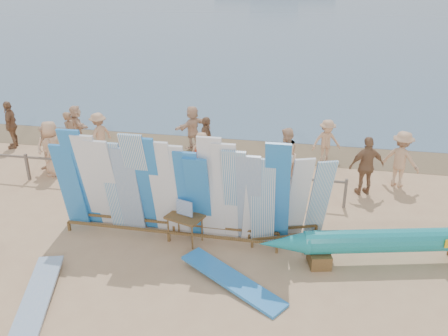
% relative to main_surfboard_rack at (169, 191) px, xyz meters
% --- Properties ---
extents(ground, '(160.00, 160.00, 0.00)m').
position_rel_main_surfboard_rack_xyz_m(ground, '(-1.56, -0.54, -1.32)').
color(ground, tan).
rests_on(ground, ground).
extents(wet_sand_strip, '(40.00, 2.60, 0.01)m').
position_rel_main_surfboard_rack_xyz_m(wet_sand_strip, '(-1.56, 6.66, -1.32)').
color(wet_sand_strip, brown).
rests_on(wet_sand_strip, ground).
extents(fence, '(12.08, 0.08, 0.90)m').
position_rel_main_surfboard_rack_xyz_m(fence, '(-1.56, 2.46, -0.69)').
color(fence, '#6B5C51').
rests_on(fence, ground).
extents(main_surfboard_rack, '(5.93, 0.94, 2.93)m').
position_rel_main_surfboard_rack_xyz_m(main_surfboard_rack, '(0.00, 0.00, 0.00)').
color(main_surfboard_rack, brown).
rests_on(main_surfboard_rack, ground).
extents(side_surfboard_rack, '(2.26, 1.32, 2.47)m').
position_rel_main_surfboard_rack_xyz_m(side_surfboard_rack, '(2.91, 0.39, -0.20)').
color(side_surfboard_rack, brown).
rests_on(side_surfboard_rack, ground).
extents(outrigger_canoe, '(6.28, 1.99, 0.90)m').
position_rel_main_surfboard_rack_xyz_m(outrigger_canoe, '(5.44, -0.15, -0.75)').
color(outrigger_canoe, brown).
rests_on(outrigger_canoe, ground).
extents(vendor_table, '(1.02, 0.86, 1.16)m').
position_rel_main_surfboard_rack_xyz_m(vendor_table, '(0.41, -0.14, -0.94)').
color(vendor_table, brown).
rests_on(vendor_table, ground).
extents(flat_board_a, '(1.31, 2.75, 0.22)m').
position_rel_main_surfboard_rack_xyz_m(flat_board_a, '(-2.02, -3.00, -1.32)').
color(flat_board_a, '#7D9FC8').
rests_on(flat_board_a, ground).
extents(flat_board_d, '(2.58, 1.91, 0.24)m').
position_rel_main_surfboard_rack_xyz_m(flat_board_d, '(1.89, -1.67, -1.32)').
color(flat_board_d, '#297DD0').
rests_on(flat_board_d, ground).
extents(beach_chair_left, '(0.52, 0.54, 0.78)m').
position_rel_main_surfboard_rack_xyz_m(beach_chair_left, '(-1.63, 3.04, -1.10)').
color(beach_chair_left, red).
rests_on(beach_chair_left, ground).
extents(beach_chair_right, '(0.61, 0.63, 0.87)m').
position_rel_main_surfboard_rack_xyz_m(beach_chair_right, '(-0.11, 3.53, -1.07)').
color(beach_chair_right, red).
rests_on(beach_chair_right, ground).
extents(stroller, '(0.87, 1.00, 1.15)m').
position_rel_main_surfboard_rack_xyz_m(stroller, '(0.19, 3.04, -0.86)').
color(stroller, red).
rests_on(stroller, ground).
extents(beachgoer_5, '(1.13, 1.57, 1.63)m').
position_rel_main_surfboard_rack_xyz_m(beachgoer_5, '(-1.05, 6.33, -0.51)').
color(beachgoer_5, beige).
rests_on(beachgoer_5, ground).
extents(beachgoer_4, '(0.66, 1.12, 1.79)m').
position_rel_main_surfboard_rack_xyz_m(beachgoer_4, '(-0.12, 4.60, -0.43)').
color(beachgoer_4, '#8C6042').
rests_on(beachgoer_4, ground).
extents(beachgoer_10, '(1.17, 0.81, 1.84)m').
position_rel_main_surfboard_rack_xyz_m(beachgoer_10, '(5.06, 3.49, -0.40)').
color(beachgoer_10, '#8C6042').
rests_on(beachgoer_10, ground).
extents(beachgoer_6, '(0.82, 0.54, 1.55)m').
position_rel_main_surfboard_rack_xyz_m(beachgoer_6, '(-0.07, 3.76, -0.55)').
color(beachgoer_6, tan).
rests_on(beachgoer_6, ground).
extents(beachgoer_8, '(0.64, 0.94, 1.77)m').
position_rel_main_surfboard_rack_xyz_m(beachgoer_8, '(2.62, 4.02, -0.44)').
color(beachgoer_8, beige).
rests_on(beachgoer_8, ground).
extents(beachgoer_extra_1, '(0.78, 1.15, 1.81)m').
position_rel_main_surfboard_rack_xyz_m(beachgoer_extra_1, '(-7.76, 5.05, -0.42)').
color(beachgoer_extra_1, '#8C6042').
rests_on(beachgoer_extra_1, ground).
extents(beachgoer_1, '(0.39, 0.64, 1.68)m').
position_rel_main_surfboard_rack_xyz_m(beachgoer_1, '(-5.09, 4.59, -0.48)').
color(beachgoer_1, '#8C6042').
rests_on(beachgoer_1, ground).
extents(beachgoer_11, '(1.35, 1.36, 1.56)m').
position_rel_main_surfboard_rack_xyz_m(beachgoer_11, '(-5.49, 5.80, -0.54)').
color(beachgoer_11, beige).
rests_on(beachgoer_11, ground).
extents(beachgoer_9, '(1.10, 0.74, 1.58)m').
position_rel_main_surfboard_rack_xyz_m(beachgoer_9, '(3.91, 5.76, -0.54)').
color(beachgoer_9, tan).
rests_on(beachgoer_9, ground).
extents(beachgoer_extra_0, '(1.25, 0.98, 1.80)m').
position_rel_main_surfboard_rack_xyz_m(beachgoer_extra_0, '(6.16, 4.30, -0.42)').
color(beachgoer_extra_0, tan).
rests_on(beachgoer_extra_0, ground).
extents(beachgoer_0, '(0.68, 0.99, 1.84)m').
position_rel_main_surfboard_rack_xyz_m(beachgoer_0, '(-4.96, 3.06, -0.40)').
color(beachgoer_0, tan).
rests_on(beachgoer_0, ground).
extents(beachgoer_3, '(0.86, 1.14, 1.64)m').
position_rel_main_surfboard_rack_xyz_m(beachgoer_3, '(-4.12, 4.82, -0.50)').
color(beachgoer_3, tan).
rests_on(beachgoer_3, ground).
extents(beachgoer_2, '(0.83, 0.52, 1.58)m').
position_rel_main_surfboard_rack_xyz_m(beachgoer_2, '(-5.27, 3.27, -0.54)').
color(beachgoer_2, beige).
rests_on(beachgoer_2, ground).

